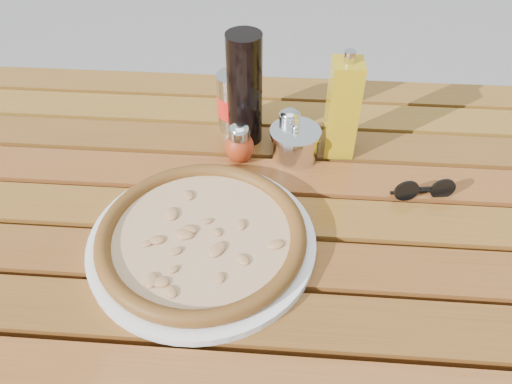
# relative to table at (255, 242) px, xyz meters

# --- Properties ---
(table) EXTENTS (1.40, 0.90, 0.75)m
(table) POSITION_rel_table_xyz_m (0.00, 0.00, 0.00)
(table) COLOR #34180B
(table) RESTS_ON ground
(plate) EXTENTS (0.43, 0.43, 0.01)m
(plate) POSITION_rel_table_xyz_m (-0.08, -0.08, 0.08)
(plate) COLOR white
(plate) RESTS_ON table
(pizza) EXTENTS (0.37, 0.37, 0.03)m
(pizza) POSITION_rel_table_xyz_m (-0.08, -0.08, 0.10)
(pizza) COLOR beige
(pizza) RESTS_ON plate
(pepper_shaker) EXTENTS (0.06, 0.06, 0.08)m
(pepper_shaker) POSITION_rel_table_xyz_m (-0.04, 0.14, 0.11)
(pepper_shaker) COLOR #AC3413
(pepper_shaker) RESTS_ON table
(oregano_shaker) EXTENTS (0.07, 0.07, 0.08)m
(oregano_shaker) POSITION_rel_table_xyz_m (0.05, 0.19, 0.11)
(oregano_shaker) COLOR #2F3A17
(oregano_shaker) RESTS_ON table
(dark_bottle) EXTENTS (0.07, 0.07, 0.22)m
(dark_bottle) POSITION_rel_table_xyz_m (-0.04, 0.21, 0.19)
(dark_bottle) COLOR black
(dark_bottle) RESTS_ON table
(soda_can) EXTENTS (0.08, 0.08, 0.12)m
(soda_can) POSITION_rel_table_xyz_m (-0.06, 0.25, 0.13)
(soda_can) COLOR silver
(soda_can) RESTS_ON table
(olive_oil_cruet) EXTENTS (0.06, 0.06, 0.21)m
(olive_oil_cruet) POSITION_rel_table_xyz_m (0.15, 0.18, 0.17)
(olive_oil_cruet) COLOR #AE8912
(olive_oil_cruet) RESTS_ON table
(parmesan_tin) EXTENTS (0.12, 0.12, 0.07)m
(parmesan_tin) POSITION_rel_table_xyz_m (0.06, 0.16, 0.11)
(parmesan_tin) COLOR silver
(parmesan_tin) RESTS_ON table
(sunglasses) EXTENTS (0.11, 0.04, 0.04)m
(sunglasses) POSITION_rel_table_xyz_m (0.29, 0.06, 0.09)
(sunglasses) COLOR black
(sunglasses) RESTS_ON table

